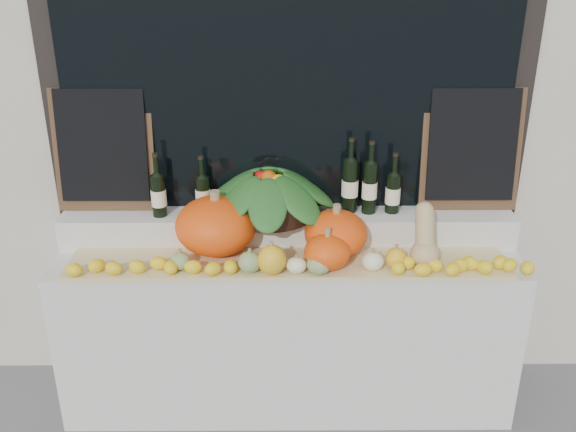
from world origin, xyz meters
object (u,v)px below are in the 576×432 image
(pumpkin_left, at_px, (216,226))
(wine_bottle_tall, at_px, (350,185))
(pumpkin_right, at_px, (336,233))
(produce_bowl, at_px, (269,193))
(butternut_squash, at_px, (425,239))

(pumpkin_left, relative_size, wine_bottle_tall, 1.03)
(pumpkin_left, xyz_separation_m, pumpkin_right, (0.58, -0.03, -0.03))
(pumpkin_left, xyz_separation_m, produce_bowl, (0.25, 0.15, 0.11))
(pumpkin_left, bearing_deg, wine_bottle_tall, 16.07)
(pumpkin_right, relative_size, butternut_squash, 1.06)
(pumpkin_right, xyz_separation_m, butternut_squash, (0.41, -0.09, 0.01))
(pumpkin_right, distance_m, wine_bottle_tall, 0.29)
(pumpkin_left, height_order, wine_bottle_tall, wine_bottle_tall)
(butternut_squash, distance_m, produce_bowl, 0.80)
(pumpkin_right, bearing_deg, produce_bowl, 150.52)
(butternut_squash, relative_size, wine_bottle_tall, 0.74)
(pumpkin_right, relative_size, produce_bowl, 0.43)
(produce_bowl, bearing_deg, pumpkin_left, -148.48)
(pumpkin_left, distance_m, pumpkin_right, 0.58)
(butternut_squash, distance_m, wine_bottle_tall, 0.48)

